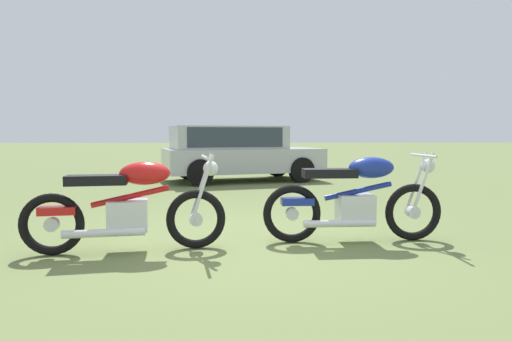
% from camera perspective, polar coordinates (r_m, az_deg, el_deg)
% --- Properties ---
extents(ground_plane, '(120.00, 120.00, 0.00)m').
position_cam_1_polar(ground_plane, '(5.18, -1.20, -9.04)').
color(ground_plane, olive).
extents(motorcycle_red, '(2.07, 0.74, 1.02)m').
position_cam_1_polar(motorcycle_red, '(4.87, -15.83, -4.36)').
color(motorcycle_red, black).
rests_on(motorcycle_red, ground).
extents(motorcycle_blue, '(2.07, 0.64, 1.02)m').
position_cam_1_polar(motorcycle_blue, '(5.26, 12.47, -3.56)').
color(motorcycle_blue, black).
rests_on(motorcycle_blue, ground).
extents(car_silver, '(4.36, 2.89, 1.43)m').
position_cam_1_polar(car_silver, '(11.78, -2.65, 2.71)').
color(car_silver, '#B2B5BA').
rests_on(car_silver, ground).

